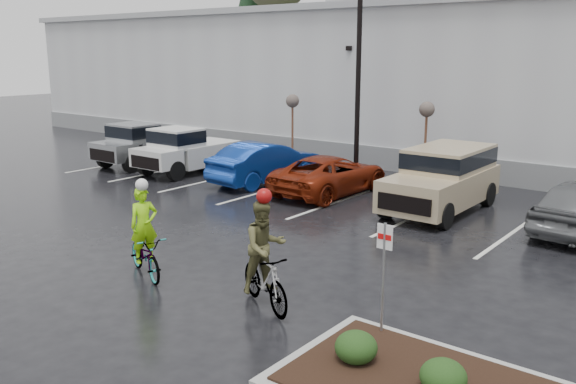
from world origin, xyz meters
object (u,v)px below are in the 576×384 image
Objects in this scene: pickup_silver at (150,143)px; cyclist_olive at (265,266)px; lamppost at (359,35)px; pickup_white at (193,149)px; fire_lane_sign at (384,266)px; sapling_mid at (427,114)px; sapling_west at (292,105)px; car_red at (330,174)px; cyclist_hivis at (145,246)px; car_blue at (266,162)px; suv_tan at (441,180)px.

pickup_silver is 2.09× the size of cyclist_olive.
lamppost reaches higher than pickup_white.
sapling_mid is at bearing 112.49° from fire_lane_sign.
sapling_west reaches higher than pickup_white.
car_red is 2.19× the size of cyclist_hivis.
car_red is at bearing 128.53° from fire_lane_sign.
car_blue is 3.02m from car_red.
pickup_white is at bearing -155.90° from lamppost.
fire_lane_sign is 0.42× the size of pickup_white.
fire_lane_sign is at bearing -63.68° from cyclist_hivis.
car_blue is at bearing 64.34° from cyclist_olive.
pickup_white is at bearing 0.38° from pickup_silver.
pickup_white is 11.26m from suv_tan.
sapling_west is at bearing 60.09° from cyclist_olive.
suv_tan is at bearing 1.06° from pickup_white.
car_blue is (-4.95, -3.72, -1.92)m from sapling_mid.
cyclist_olive is (2.72, -12.98, -1.83)m from sapling_mid.
suv_tan is 2.21× the size of cyclist_hivis.
sapling_mid is 13.46m from cyclist_hivis.
fire_lane_sign reaches higher than pickup_white.
sapling_west reaches higher than car_blue.
cyclist_hivis is (-5.91, -0.49, -0.69)m from fire_lane_sign.
lamppost is at bearing -76.66° from car_red.
sapling_mid is 0.62× the size of pickup_silver.
lamppost reaches higher than car_red.
cyclist_olive reaches higher than suv_tan.
car_blue is at bearing -179.59° from suv_tan.
sapling_mid is 0.65× the size of car_blue.
car_blue is (-2.45, -2.72, -4.87)m from lamppost.
suv_tan is (2.32, -3.67, -1.70)m from sapling_mid.
suv_tan is (7.27, 0.05, 0.22)m from car_blue.
sapling_mid is at bearing 36.53° from cyclist_olive.
lamppost is 5.07m from sapling_west.
pickup_white reaches higher than car_blue.
lamppost is at bearing 123.46° from fire_lane_sign.
car_red is 2.04× the size of cyclist_olive.
sapling_mid is 12.48m from pickup_silver.
cyclist_hivis is at bearing -48.49° from pickup_white.
cyclist_olive is at bearing -66.46° from lamppost.
cyclist_olive reaches higher than pickup_white.
sapling_mid is at bearing 18.95° from cyclist_hivis.
cyclist_hivis is 3.34m from cyclist_olive.
sapling_mid reaches higher than suv_tan.
pickup_silver is 9.80m from car_red.
car_red is 0.99× the size of suv_tan.
suv_tan reaches higher than car_red.
car_red is at bearing -78.18° from lamppost.
sapling_west is 6.23m from car_red.
car_red is at bearing 1.31° from pickup_white.
suv_tan is at bearing -173.30° from car_blue.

